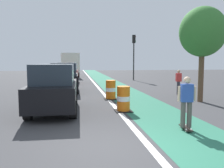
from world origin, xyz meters
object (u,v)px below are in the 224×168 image
(parked_suv_nearest, at_px, (54,88))
(parked_suv_third, at_px, (68,73))
(delivery_truck_down_block, at_px, (69,63))
(traffic_light_corner, at_px, (134,49))
(pedestrian_crossing, at_px, (179,81))
(skateboarder_on_lane, at_px, (187,101))
(parked_suv_second, at_px, (64,77))
(traffic_barrel_mid, at_px, (111,90))
(traffic_barrel_front, at_px, (123,99))
(street_tree_sidewalk, at_px, (203,32))

(parked_suv_nearest, bearing_deg, parked_suv_third, 89.19)
(parked_suv_third, height_order, delivery_truck_down_block, delivery_truck_down_block)
(parked_suv_nearest, distance_m, traffic_light_corner, 17.49)
(parked_suv_nearest, bearing_deg, pedestrian_crossing, 28.05)
(skateboarder_on_lane, bearing_deg, traffic_light_corner, 80.77)
(parked_suv_nearest, bearing_deg, skateboarder_on_lane, -38.48)
(parked_suv_second, distance_m, traffic_barrel_mid, 4.74)
(parked_suv_third, bearing_deg, traffic_barrel_mid, -74.95)
(parked_suv_second, xyz_separation_m, traffic_barrel_front, (2.81, -7.10, -0.50))
(delivery_truck_down_block, bearing_deg, traffic_barrel_front, -83.16)
(traffic_barrel_mid, bearing_deg, traffic_light_corner, 70.40)
(skateboarder_on_lane, relative_size, traffic_light_corner, 0.33)
(delivery_truck_down_block, height_order, pedestrian_crossing, delivery_truck_down_block)
(skateboarder_on_lane, bearing_deg, parked_suv_third, 104.34)
(parked_suv_third, xyz_separation_m, traffic_barrel_front, (2.76, -13.31, -0.50))
(parked_suv_nearest, relative_size, delivery_truck_down_block, 0.60)
(street_tree_sidewalk, bearing_deg, traffic_light_corner, 90.26)
(traffic_barrel_mid, bearing_deg, delivery_truck_down_block, 97.74)
(traffic_barrel_front, relative_size, traffic_barrel_mid, 1.00)
(parked_suv_second, distance_m, parked_suv_third, 6.21)
(parked_suv_second, xyz_separation_m, pedestrian_crossing, (7.38, -2.63, -0.17))
(parked_suv_nearest, xyz_separation_m, traffic_light_corner, (7.45, 15.64, 2.47))
(delivery_truck_down_block, bearing_deg, traffic_light_corner, -46.93)
(traffic_light_corner, bearing_deg, delivery_truck_down_block, 133.07)
(traffic_barrel_front, height_order, street_tree_sidewalk, street_tree_sidewalk)
(traffic_barrel_mid, relative_size, delivery_truck_down_block, 0.14)
(parked_suv_third, bearing_deg, skateboarder_on_lane, -75.66)
(parked_suv_nearest, relative_size, street_tree_sidewalk, 0.93)
(parked_suv_third, distance_m, traffic_light_corner, 8.17)
(parked_suv_third, xyz_separation_m, delivery_truck_down_block, (-0.12, 10.70, 0.81))
(street_tree_sidewalk, bearing_deg, parked_suv_second, 144.08)
(delivery_truck_down_block, distance_m, street_tree_sidewalk, 23.53)
(parked_suv_second, height_order, delivery_truck_down_block, delivery_truck_down_block)
(parked_suv_second, bearing_deg, pedestrian_crossing, -19.63)
(pedestrian_crossing, height_order, street_tree_sidewalk, street_tree_sidewalk)
(traffic_barrel_front, xyz_separation_m, traffic_light_corner, (4.51, 16.10, 2.97))
(traffic_barrel_front, bearing_deg, parked_suv_third, 101.72)
(skateboarder_on_lane, xyz_separation_m, pedestrian_crossing, (3.16, 7.46, -0.05))
(parked_suv_third, bearing_deg, traffic_barrel_front, -78.28)
(parked_suv_nearest, height_order, traffic_barrel_mid, parked_suv_nearest)
(delivery_truck_down_block, bearing_deg, street_tree_sidewalk, -71.49)
(parked_suv_second, bearing_deg, traffic_barrel_front, -68.41)
(skateboarder_on_lane, relative_size, parked_suv_nearest, 0.36)
(parked_suv_nearest, xyz_separation_m, parked_suv_third, (0.18, 12.84, 0.00))
(parked_suv_second, relative_size, pedestrian_crossing, 2.86)
(parked_suv_third, xyz_separation_m, traffic_barrel_mid, (2.70, -10.03, -0.50))
(skateboarder_on_lane, height_order, parked_suv_third, parked_suv_third)
(parked_suv_third, relative_size, delivery_truck_down_block, 0.60)
(parked_suv_second, xyz_separation_m, traffic_barrel_mid, (2.75, -3.83, -0.50))
(traffic_barrel_front, bearing_deg, street_tree_sidewalk, 20.98)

